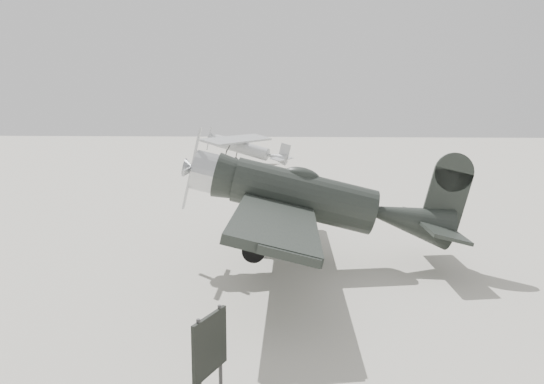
% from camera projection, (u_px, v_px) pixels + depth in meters
% --- Properties ---
extents(ground, '(160.00, 160.00, 0.00)m').
position_uv_depth(ground, '(258.00, 245.00, 18.02)').
color(ground, '#A9A496').
rests_on(ground, ground).
extents(lowwing_monoplane, '(8.21, 11.42, 3.70)m').
position_uv_depth(lowwing_monoplane, '(317.00, 200.00, 15.49)').
color(lowwing_monoplane, black).
rests_on(lowwing_monoplane, ground).
extents(highwing_monoplane, '(7.32, 10.16, 2.90)m').
position_uv_depth(highwing_monoplane, '(244.00, 145.00, 43.12)').
color(highwing_monoplane, '#919496').
rests_on(highwing_monoplane, ground).
extents(sign_board, '(0.38, 0.93, 1.39)m').
position_uv_depth(sign_board, '(210.00, 346.00, 8.38)').
color(sign_board, '#333333').
rests_on(sign_board, ground).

